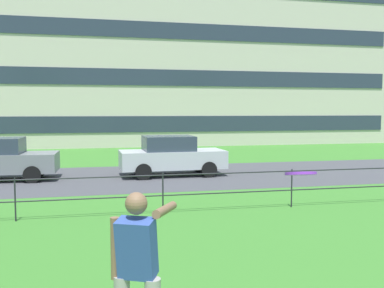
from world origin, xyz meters
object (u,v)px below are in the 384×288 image
object	(u,v)px
car_silver_far_right	(171,156)
apartment_building_background	(172,42)
person_thrower	(137,272)
frisbee	(301,173)

from	to	relation	value
car_silver_far_right	apartment_building_background	world-z (taller)	apartment_building_background
person_thrower	frisbee	world-z (taller)	frisbee
car_silver_far_right	apartment_building_background	bearing A→B (deg)	80.11
frisbee	car_silver_far_right	distance (m)	13.22
frisbee	apartment_building_background	bearing A→B (deg)	82.13
frisbee	person_thrower	bearing A→B (deg)	149.67
person_thrower	apartment_building_background	xyz separation A→B (m)	(5.78, 31.38, 7.19)
person_thrower	apartment_building_background	bearing A→B (deg)	79.57
frisbee	apartment_building_background	size ratio (longest dim) A/B	0.01
person_thrower	frisbee	bearing A→B (deg)	-30.33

